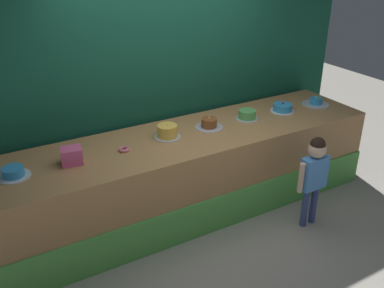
{
  "coord_description": "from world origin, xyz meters",
  "views": [
    {
      "loc": [
        -2.06,
        -3.09,
        2.8
      ],
      "look_at": [
        -0.11,
        0.3,
        0.92
      ],
      "focal_mm": 40.18,
      "sensor_mm": 36.0,
      "label": 1
    }
  ],
  "objects_px": {
    "child_figure": "(314,170)",
    "cake_right": "(282,108)",
    "donut": "(124,149)",
    "cake_left": "(167,132)",
    "cake_center_right": "(247,115)",
    "cake_far_left": "(13,173)",
    "cake_far_right": "(316,102)",
    "cake_center_left": "(209,124)",
    "pink_box": "(71,156)"
  },
  "relations": [
    {
      "from": "cake_far_left",
      "to": "cake_center_left",
      "type": "distance_m",
      "value": 2.05
    },
    {
      "from": "cake_center_left",
      "to": "cake_far_right",
      "type": "relative_size",
      "value": 0.92
    },
    {
      "from": "donut",
      "to": "cake_far_right",
      "type": "relative_size",
      "value": 0.34
    },
    {
      "from": "child_figure",
      "to": "cake_center_left",
      "type": "distance_m",
      "value": 1.21
    },
    {
      "from": "cake_far_left",
      "to": "cake_right",
      "type": "height_order",
      "value": "cake_right"
    },
    {
      "from": "cake_left",
      "to": "cake_right",
      "type": "bearing_deg",
      "value": -0.92
    },
    {
      "from": "child_figure",
      "to": "cake_left",
      "type": "bearing_deg",
      "value": 140.91
    },
    {
      "from": "donut",
      "to": "cake_left",
      "type": "height_order",
      "value": "cake_left"
    },
    {
      "from": "cake_left",
      "to": "donut",
      "type": "bearing_deg",
      "value": -172.47
    },
    {
      "from": "pink_box",
      "to": "cake_far_left",
      "type": "height_order",
      "value": "pink_box"
    },
    {
      "from": "cake_center_right",
      "to": "cake_right",
      "type": "xyz_separation_m",
      "value": [
        0.51,
        -0.02,
        -0.01
      ]
    },
    {
      "from": "cake_right",
      "to": "donut",
      "type": "bearing_deg",
      "value": -178.8
    },
    {
      "from": "cake_far_right",
      "to": "cake_center_right",
      "type": "bearing_deg",
      "value": 177.16
    },
    {
      "from": "cake_left",
      "to": "cake_right",
      "type": "distance_m",
      "value": 1.53
    },
    {
      "from": "cake_center_right",
      "to": "cake_far_right",
      "type": "relative_size",
      "value": 0.8
    },
    {
      "from": "cake_center_right",
      "to": "cake_far_right",
      "type": "distance_m",
      "value": 1.02
    },
    {
      "from": "cake_far_left",
      "to": "cake_center_left",
      "type": "relative_size",
      "value": 0.95
    },
    {
      "from": "cake_right",
      "to": "cake_far_right",
      "type": "bearing_deg",
      "value": -3.56
    },
    {
      "from": "child_figure",
      "to": "donut",
      "type": "bearing_deg",
      "value": 152.19
    },
    {
      "from": "cake_far_left",
      "to": "cake_far_right",
      "type": "xyz_separation_m",
      "value": [
        3.58,
        0.0,
        -0.01
      ]
    },
    {
      "from": "cake_center_left",
      "to": "cake_right",
      "type": "bearing_deg",
      "value": -1.16
    },
    {
      "from": "donut",
      "to": "cake_center_right",
      "type": "relative_size",
      "value": 0.42
    },
    {
      "from": "cake_far_right",
      "to": "cake_far_left",
      "type": "bearing_deg",
      "value": -179.94
    },
    {
      "from": "cake_far_left",
      "to": "cake_center_right",
      "type": "distance_m",
      "value": 2.56
    },
    {
      "from": "cake_left",
      "to": "cake_center_right",
      "type": "height_order",
      "value": "cake_left"
    },
    {
      "from": "cake_left",
      "to": "cake_center_left",
      "type": "relative_size",
      "value": 0.92
    },
    {
      "from": "cake_left",
      "to": "cake_far_right",
      "type": "bearing_deg",
      "value": -1.58
    },
    {
      "from": "pink_box",
      "to": "donut",
      "type": "height_order",
      "value": "pink_box"
    },
    {
      "from": "child_figure",
      "to": "cake_right",
      "type": "distance_m",
      "value": 1.04
    },
    {
      "from": "pink_box",
      "to": "cake_far_left",
      "type": "relative_size",
      "value": 0.66
    },
    {
      "from": "child_figure",
      "to": "cake_far_left",
      "type": "xyz_separation_m",
      "value": [
        -2.72,
        0.9,
        0.3
      ]
    },
    {
      "from": "pink_box",
      "to": "cake_center_left",
      "type": "distance_m",
      "value": 1.54
    },
    {
      "from": "cake_center_left",
      "to": "cake_far_right",
      "type": "height_order",
      "value": "cake_center_left"
    },
    {
      "from": "cake_center_right",
      "to": "cake_far_right",
      "type": "bearing_deg",
      "value": -2.84
    },
    {
      "from": "pink_box",
      "to": "donut",
      "type": "relative_size",
      "value": 1.69
    },
    {
      "from": "pink_box",
      "to": "child_figure",
      "type": "bearing_deg",
      "value": -21.87
    },
    {
      "from": "cake_far_right",
      "to": "donut",
      "type": "bearing_deg",
      "value": -179.75
    },
    {
      "from": "cake_center_left",
      "to": "cake_right",
      "type": "distance_m",
      "value": 1.02
    },
    {
      "from": "donut",
      "to": "cake_far_left",
      "type": "height_order",
      "value": "cake_far_left"
    },
    {
      "from": "child_figure",
      "to": "cake_far_right",
      "type": "height_order",
      "value": "cake_far_right"
    },
    {
      "from": "pink_box",
      "to": "cake_far_right",
      "type": "xyz_separation_m",
      "value": [
        3.07,
        0.02,
        -0.05
      ]
    },
    {
      "from": "cake_far_left",
      "to": "cake_left",
      "type": "relative_size",
      "value": 1.03
    },
    {
      "from": "cake_center_right",
      "to": "cake_far_right",
      "type": "xyz_separation_m",
      "value": [
        1.02,
        -0.05,
        -0.02
      ]
    },
    {
      "from": "cake_far_left",
      "to": "cake_center_right",
      "type": "height_order",
      "value": "cake_center_right"
    },
    {
      "from": "pink_box",
      "to": "cake_center_left",
      "type": "height_order",
      "value": "cake_center_left"
    },
    {
      "from": "pink_box",
      "to": "cake_left",
      "type": "height_order",
      "value": "cake_left"
    },
    {
      "from": "pink_box",
      "to": "cake_far_right",
      "type": "distance_m",
      "value": 3.07
    },
    {
      "from": "donut",
      "to": "child_figure",
      "type": "bearing_deg",
      "value": -27.81
    },
    {
      "from": "child_figure",
      "to": "donut",
      "type": "height_order",
      "value": "child_figure"
    },
    {
      "from": "cake_right",
      "to": "cake_far_left",
      "type": "bearing_deg",
      "value": -179.33
    }
  ]
}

